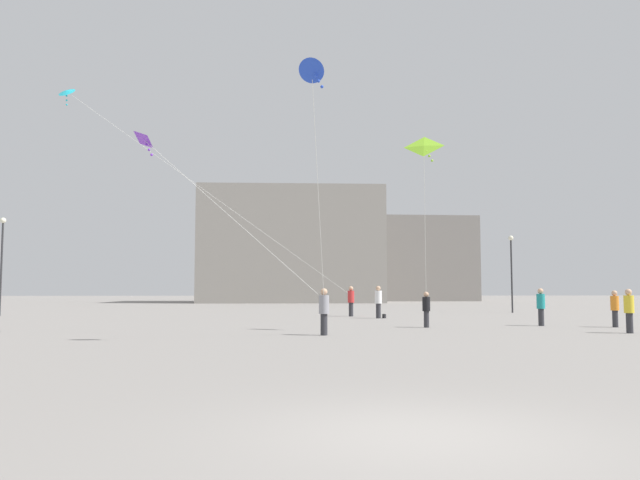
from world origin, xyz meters
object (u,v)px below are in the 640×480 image
person_in_red (351,300)px  kite_cobalt_diamond (312,74)px  kite_cyan_diamond (74,97)px  kite_violet_delta (149,143)px  building_centre_hall (413,260)px  person_in_black (426,308)px  lamppost_east (511,262)px  person_in_grey (324,309)px  handbag_beside_flyer (384,316)px  person_in_orange (615,307)px  lamppost_west (2,252)px  person_in_white (378,301)px  person_in_teal (541,305)px  kite_lime_delta (424,149)px  building_left_hall (291,247)px  person_in_yellow (629,309)px

person_in_red → kite_cobalt_diamond: bearing=-133.0°
kite_cyan_diamond → kite_violet_delta: (6.51, -10.74, -5.04)m
person_in_red → kite_cyan_diamond: 19.80m
person_in_red → building_centre_hall: (14.61, 52.73, 4.89)m
building_centre_hall → person_in_black: bearing=-101.0°
lamppost_east → kite_violet_delta: bearing=-136.8°
person_in_grey → handbag_beside_flyer: bearing=156.8°
person_in_orange → lamppost_west: bearing=49.1°
person_in_white → person_in_grey: person_in_white is taller
person_in_red → lamppost_west: (-21.78, 1.45, 2.99)m
kite_violet_delta → handbag_beside_flyer: (10.93, 12.29, -7.12)m
person_in_grey → kite_cobalt_diamond: bearing=-14.4°
building_centre_hall → lamppost_west: size_ratio=2.61×
person_in_teal → kite_cobalt_diamond: (-10.88, -9.01, 7.54)m
person_in_orange → kite_cyan_diamond: (-26.30, 7.53, 11.39)m
kite_lime_delta → building_left_hall: bearing=95.1°
person_in_teal → kite_cobalt_diamond: 16.01m
kite_cobalt_diamond → lamppost_east: 29.33m
person_in_black → handbag_beside_flyer: bearing=-85.8°
kite_lime_delta → kite_violet_delta: size_ratio=0.88×
person_in_orange → building_left_hall: bearing=-4.1°
kite_violet_delta → lamppost_west: (-12.52, 16.26, -3.23)m
person_in_white → building_left_hall: building_left_hall is taller
kite_violet_delta → person_in_yellow: bearing=-1.4°
kite_cobalt_diamond → person_in_red: bearing=80.7°
person_in_white → building_centre_hall: building_centre_hall is taller
person_in_red → handbag_beside_flyer: size_ratio=5.80×
handbag_beside_flyer → person_in_white: bearing=-164.1°
person_in_yellow → kite_cyan_diamond: 29.58m
kite_lime_delta → lamppost_east: size_ratio=1.17×
person_in_teal → person_in_grey: (-10.29, -5.34, -0.00)m
kite_lime_delta → handbag_beside_flyer: bearing=89.4°
person_in_white → kite_cobalt_diamond: kite_cobalt_diamond is taller
person_in_grey → lamppost_east: bearing=139.7°
lamppost_east → lamppost_west: bearing=-173.7°
person_in_grey → building_left_hall: bearing=175.5°
building_left_hall → building_centre_hall: (18.00, 11.49, -1.15)m
person_in_black → person_in_grey: 6.50m
building_left_hall → building_centre_hall: bearing=32.5°
person_in_red → kite_lime_delta: bearing=-117.5°
person_in_teal → kite_cyan_diamond: bearing=40.7°
building_centre_hall → person_in_white: bearing=-103.5°
kite_cyan_diamond → person_in_teal: bearing=-15.1°
kite_cobalt_diamond → lamppost_east: kite_cobalt_diamond is taller
person_in_black → kite_cyan_diamond: size_ratio=0.09×
person_in_yellow → handbag_beside_flyer: (-7.48, 12.75, -0.81)m
person_in_yellow → lamppost_east: (2.88, 20.47, 2.71)m
kite_cobalt_diamond → lamppost_west: kite_cobalt_diamond is taller
handbag_beside_flyer → person_in_teal: bearing=-52.5°
person_in_white → building_centre_hall: (13.29, 55.35, 4.89)m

